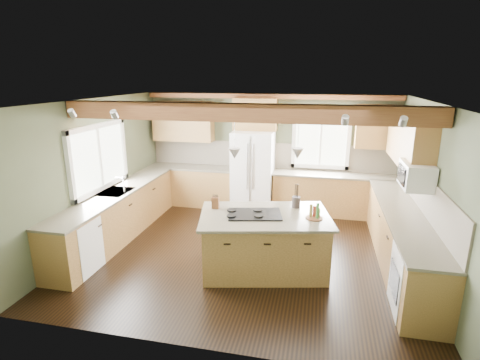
# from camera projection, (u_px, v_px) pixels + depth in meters

# --- Properties ---
(floor) EXTENTS (5.60, 5.60, 0.00)m
(floor) POSITION_uv_depth(u_px,v_px,m) (247.00, 251.00, 6.59)
(floor) COLOR black
(floor) RESTS_ON ground
(ceiling) EXTENTS (5.60, 5.60, 0.00)m
(ceiling) POSITION_uv_depth(u_px,v_px,m) (248.00, 101.00, 5.88)
(ceiling) COLOR silver
(ceiling) RESTS_ON wall_back
(wall_back) EXTENTS (5.60, 0.00, 5.60)m
(wall_back) POSITION_uv_depth(u_px,v_px,m) (269.00, 151.00, 8.59)
(wall_back) COLOR #464C36
(wall_back) RESTS_ON ground
(wall_left) EXTENTS (0.00, 5.00, 5.00)m
(wall_left) POSITION_uv_depth(u_px,v_px,m) (97.00, 171.00, 6.81)
(wall_left) COLOR #464C36
(wall_left) RESTS_ON ground
(wall_right) EXTENTS (0.00, 5.00, 5.00)m
(wall_right) POSITION_uv_depth(u_px,v_px,m) (429.00, 191.00, 5.66)
(wall_right) COLOR #464C36
(wall_right) RESTS_ON ground
(ceiling_beam) EXTENTS (5.55, 0.26, 0.26)m
(ceiling_beam) POSITION_uv_depth(u_px,v_px,m) (241.00, 113.00, 5.41)
(ceiling_beam) COLOR brown
(ceiling_beam) RESTS_ON ceiling
(soffit_trim) EXTENTS (5.55, 0.20, 0.10)m
(soffit_trim) POSITION_uv_depth(u_px,v_px,m) (270.00, 96.00, 8.15)
(soffit_trim) COLOR brown
(soffit_trim) RESTS_ON ceiling
(backsplash_back) EXTENTS (5.58, 0.03, 0.58)m
(backsplash_back) POSITION_uv_depth(u_px,v_px,m) (269.00, 155.00, 8.60)
(backsplash_back) COLOR brown
(backsplash_back) RESTS_ON wall_back
(backsplash_right) EXTENTS (0.03, 3.70, 0.58)m
(backsplash_right) POSITION_uv_depth(u_px,v_px,m) (426.00, 196.00, 5.74)
(backsplash_right) COLOR brown
(backsplash_right) RESTS_ON wall_right
(base_cab_back_left) EXTENTS (2.02, 0.60, 0.88)m
(base_cab_back_left) POSITION_uv_depth(u_px,v_px,m) (192.00, 186.00, 8.91)
(base_cab_back_left) COLOR brown
(base_cab_back_left) RESTS_ON floor
(counter_back_left) EXTENTS (2.06, 0.64, 0.04)m
(counter_back_left) POSITION_uv_depth(u_px,v_px,m) (191.00, 167.00, 8.78)
(counter_back_left) COLOR #4E4739
(counter_back_left) RESTS_ON base_cab_back_left
(base_cab_back_right) EXTENTS (2.62, 0.60, 0.88)m
(base_cab_back_right) POSITION_uv_depth(u_px,v_px,m) (333.00, 195.00, 8.23)
(base_cab_back_right) COLOR brown
(base_cab_back_right) RESTS_ON floor
(counter_back_right) EXTENTS (2.66, 0.64, 0.04)m
(counter_back_right) POSITION_uv_depth(u_px,v_px,m) (335.00, 175.00, 8.11)
(counter_back_right) COLOR #4E4739
(counter_back_right) RESTS_ON base_cab_back_right
(base_cab_left) EXTENTS (0.60, 3.70, 0.88)m
(base_cab_left) POSITION_uv_depth(u_px,v_px,m) (118.00, 216.00, 7.03)
(base_cab_left) COLOR brown
(base_cab_left) RESTS_ON floor
(counter_left) EXTENTS (0.64, 3.74, 0.04)m
(counter_left) POSITION_uv_depth(u_px,v_px,m) (116.00, 192.00, 6.91)
(counter_left) COLOR #4E4739
(counter_left) RESTS_ON base_cab_left
(base_cab_right) EXTENTS (0.60, 3.70, 0.88)m
(base_cab_right) POSITION_uv_depth(u_px,v_px,m) (401.00, 240.00, 6.00)
(base_cab_right) COLOR brown
(base_cab_right) RESTS_ON floor
(counter_right) EXTENTS (0.64, 3.74, 0.04)m
(counter_right) POSITION_uv_depth(u_px,v_px,m) (404.00, 213.00, 5.88)
(counter_right) COLOR #4E4739
(counter_right) RESTS_ON base_cab_right
(upper_cab_back_left) EXTENTS (1.40, 0.35, 0.90)m
(upper_cab_back_left) POSITION_uv_depth(u_px,v_px,m) (183.00, 121.00, 8.65)
(upper_cab_back_left) COLOR brown
(upper_cab_back_left) RESTS_ON wall_back
(upper_cab_over_fridge) EXTENTS (0.96, 0.35, 0.70)m
(upper_cab_over_fridge) POSITION_uv_depth(u_px,v_px,m) (255.00, 114.00, 8.25)
(upper_cab_over_fridge) COLOR brown
(upper_cab_over_fridge) RESTS_ON wall_back
(upper_cab_right) EXTENTS (0.35, 2.20, 0.90)m
(upper_cab_right) POSITION_uv_depth(u_px,v_px,m) (409.00, 138.00, 6.37)
(upper_cab_right) COLOR brown
(upper_cab_right) RESTS_ON wall_right
(upper_cab_back_corner) EXTENTS (0.90, 0.35, 0.90)m
(upper_cab_back_corner) POSITION_uv_depth(u_px,v_px,m) (378.00, 127.00, 7.77)
(upper_cab_back_corner) COLOR brown
(upper_cab_back_corner) RESTS_ON wall_back
(window_left) EXTENTS (0.04, 1.60, 1.05)m
(window_left) POSITION_uv_depth(u_px,v_px,m) (98.00, 157.00, 6.79)
(window_left) COLOR white
(window_left) RESTS_ON wall_left
(window_back) EXTENTS (1.10, 0.04, 1.00)m
(window_back) POSITION_uv_depth(u_px,v_px,m) (321.00, 142.00, 8.26)
(window_back) COLOR white
(window_back) RESTS_ON wall_back
(sink) EXTENTS (0.50, 0.65, 0.03)m
(sink) POSITION_uv_depth(u_px,v_px,m) (116.00, 192.00, 6.91)
(sink) COLOR #262628
(sink) RESTS_ON counter_left
(faucet) EXTENTS (0.02, 0.02, 0.28)m
(faucet) POSITION_uv_depth(u_px,v_px,m) (124.00, 185.00, 6.83)
(faucet) COLOR #B2B2B7
(faucet) RESTS_ON sink
(dishwasher) EXTENTS (0.60, 0.60, 0.84)m
(dishwasher) POSITION_uv_depth(u_px,v_px,m) (75.00, 246.00, 5.81)
(dishwasher) COLOR white
(dishwasher) RESTS_ON floor
(oven) EXTENTS (0.60, 0.72, 0.84)m
(oven) POSITION_uv_depth(u_px,v_px,m) (419.00, 283.00, 4.79)
(oven) COLOR white
(oven) RESTS_ON floor
(microwave) EXTENTS (0.40, 0.70, 0.38)m
(microwave) POSITION_uv_depth(u_px,v_px,m) (416.00, 175.00, 5.59)
(microwave) COLOR white
(microwave) RESTS_ON wall_right
(pendant_left) EXTENTS (0.18, 0.18, 0.16)m
(pendant_left) POSITION_uv_depth(u_px,v_px,m) (235.00, 154.00, 5.49)
(pendant_left) COLOR #B2B2B7
(pendant_left) RESTS_ON ceiling
(pendant_right) EXTENTS (0.18, 0.18, 0.16)m
(pendant_right) POSITION_uv_depth(u_px,v_px,m) (298.00, 154.00, 5.50)
(pendant_right) COLOR #B2B2B7
(pendant_right) RESTS_ON ceiling
(refrigerator) EXTENTS (0.90, 0.74, 1.80)m
(refrigerator) POSITION_uv_depth(u_px,v_px,m) (253.00, 171.00, 8.40)
(refrigerator) COLOR white
(refrigerator) RESTS_ON floor
(island) EXTENTS (2.06, 1.51, 0.88)m
(island) POSITION_uv_depth(u_px,v_px,m) (264.00, 243.00, 5.89)
(island) COLOR olive
(island) RESTS_ON floor
(island_top) EXTENTS (2.20, 1.66, 0.04)m
(island_top) POSITION_uv_depth(u_px,v_px,m) (265.00, 216.00, 5.76)
(island_top) COLOR #4E4739
(island_top) RESTS_ON island
(cooktop) EXTENTS (0.90, 0.70, 0.02)m
(cooktop) POSITION_uv_depth(u_px,v_px,m) (255.00, 214.00, 5.75)
(cooktop) COLOR black
(cooktop) RESTS_ON island_top
(knife_block) EXTENTS (0.12, 0.09, 0.19)m
(knife_block) POSITION_uv_depth(u_px,v_px,m) (216.00, 203.00, 6.01)
(knife_block) COLOR brown
(knife_block) RESTS_ON island_top
(utensil_crock) EXTENTS (0.14, 0.14, 0.18)m
(utensil_crock) POSITION_uv_depth(u_px,v_px,m) (296.00, 202.00, 6.06)
(utensil_crock) COLOR #3B352F
(utensil_crock) RESTS_ON island_top
(bottle_tray) EXTENTS (0.27, 0.27, 0.24)m
(bottle_tray) POSITION_uv_depth(u_px,v_px,m) (315.00, 211.00, 5.58)
(bottle_tray) COLOR brown
(bottle_tray) RESTS_ON island_top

